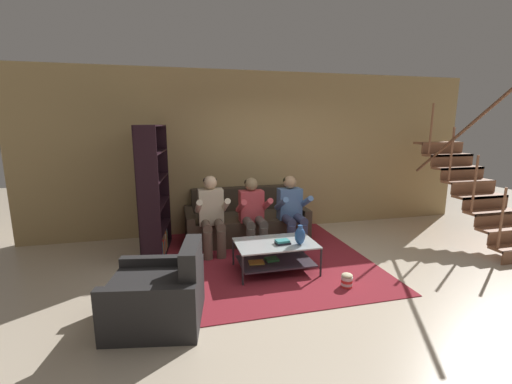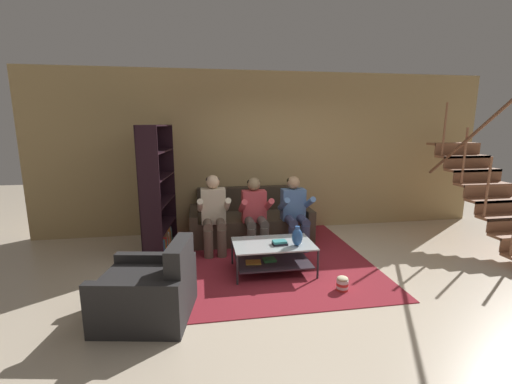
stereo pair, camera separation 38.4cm
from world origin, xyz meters
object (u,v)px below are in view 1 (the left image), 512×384
(person_seated_left, at_px, (212,212))
(book_stack, at_px, (283,242))
(popcorn_tub, at_px, (347,280))
(armchair, at_px, (159,296))
(couch, at_px, (245,222))
(bookshelf, at_px, (152,206))
(person_seated_right, at_px, (292,208))
(coffee_table, at_px, (275,252))
(person_seated_middle, at_px, (253,211))
(vase, at_px, (300,235))

(person_seated_left, relative_size, book_stack, 5.99)
(popcorn_tub, bearing_deg, armchair, -174.86)
(armchair, relative_size, popcorn_tub, 5.60)
(couch, bearing_deg, armchair, -120.92)
(book_stack, xyz_separation_m, bookshelf, (-1.70, 1.15, 0.33))
(couch, height_order, popcorn_tub, couch)
(person_seated_right, distance_m, armchair, 2.74)
(book_stack, height_order, bookshelf, bookshelf)
(coffee_table, height_order, book_stack, book_stack)
(person_seated_middle, height_order, bookshelf, bookshelf)
(person_seated_middle, bearing_deg, person_seated_right, 0.05)
(person_seated_left, distance_m, armchair, 1.97)
(coffee_table, relative_size, popcorn_tub, 5.81)
(book_stack, distance_m, bookshelf, 2.08)
(person_seated_left, height_order, bookshelf, bookshelf)
(bookshelf, relative_size, popcorn_tub, 10.64)
(person_seated_middle, distance_m, armchair, 2.29)
(person_seated_middle, height_order, book_stack, person_seated_middle)
(armchair, bearing_deg, person_seated_left, 67.08)
(book_stack, height_order, armchair, armchair)
(person_seated_middle, relative_size, popcorn_tub, 6.19)
(bookshelf, height_order, armchair, bookshelf)
(coffee_table, height_order, popcorn_tub, coffee_table)
(book_stack, bearing_deg, couch, 96.28)
(person_seated_middle, xyz_separation_m, popcorn_tub, (0.80, -1.58, -0.53))
(popcorn_tub, bearing_deg, vase, 128.30)
(coffee_table, xyz_separation_m, book_stack, (0.08, -0.08, 0.16))
(armchair, xyz_separation_m, popcorn_tub, (2.21, 0.20, -0.19))
(vase, height_order, popcorn_tub, vase)
(coffee_table, relative_size, bookshelf, 0.55)
(coffee_table, bearing_deg, bookshelf, 146.31)
(couch, distance_m, popcorn_tub, 2.30)
(person_seated_left, height_order, vase, person_seated_left)
(couch, bearing_deg, popcorn_tub, -69.44)
(person_seated_middle, distance_m, coffee_table, 0.97)
(person_seated_right, bearing_deg, coffee_table, -121.93)
(person_seated_middle, relative_size, bookshelf, 0.58)
(book_stack, height_order, popcorn_tub, book_stack)
(person_seated_right, relative_size, armchair, 1.11)
(coffee_table, bearing_deg, person_seated_left, 129.29)
(person_seated_middle, height_order, armchair, person_seated_middle)
(bookshelf, distance_m, armchair, 2.02)
(person_seated_left, bearing_deg, couch, 40.81)
(bookshelf, distance_m, popcorn_tub, 2.99)
(couch, height_order, person_seated_middle, person_seated_middle)
(person_seated_left, relative_size, vase, 4.55)
(couch, xyz_separation_m, vase, (0.39, -1.61, 0.25))
(person_seated_right, xyz_separation_m, bookshelf, (-2.18, 0.18, 0.13))
(couch, distance_m, book_stack, 1.56)
(couch, xyz_separation_m, armchair, (-1.40, -2.34, -0.00))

